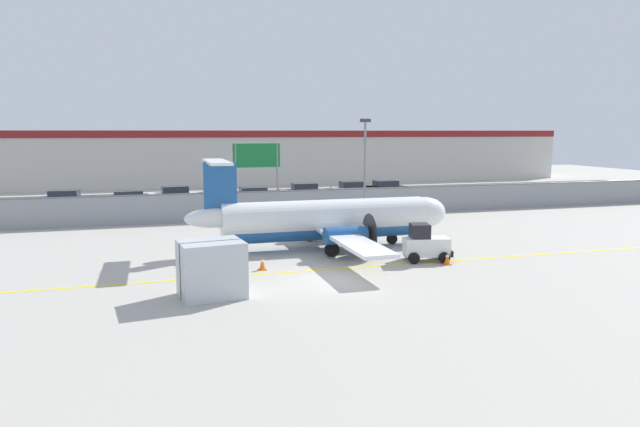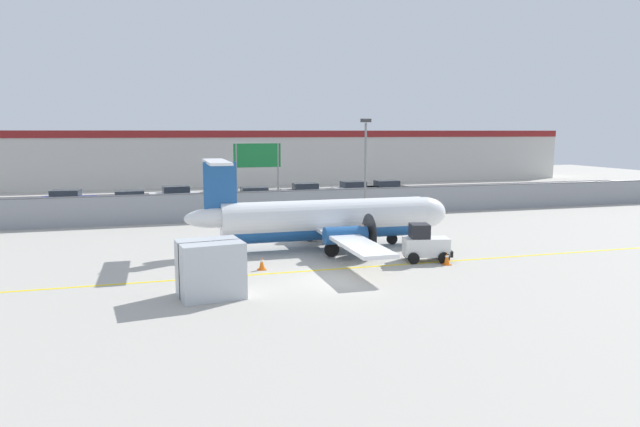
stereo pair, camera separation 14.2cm
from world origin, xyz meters
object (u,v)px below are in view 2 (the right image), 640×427
cargo_container (210,269)px  apron_light_pole (365,162)px  parked_car_1 (128,201)px  parked_car_2 (175,195)px  traffic_cone_near_right (262,263)px  baggage_tug (425,244)px  parked_car_0 (68,200)px  ground_crew_worker (362,239)px  parked_car_5 (354,190)px  parked_car_3 (253,197)px  parked_car_4 (304,192)px  traffic_cone_near_left (447,258)px  highway_sign (257,161)px  commuter_airplane (330,219)px  parked_car_6 (386,189)px

cargo_container → apron_light_pole: (12.20, 15.43, 3.20)m
parked_car_1 → parked_car_2: 4.74m
traffic_cone_near_right → parked_car_2: bearing=97.0°
baggage_tug → parked_car_2: 27.92m
cargo_container → parked_car_0: 29.27m
baggage_tug → ground_crew_worker: (-2.66, 1.76, 0.10)m
parked_car_2 → apron_light_pole: apron_light_pole is taller
parked_car_5 → baggage_tug: bearing=-102.9°
parked_car_3 → parked_car_5: 10.72m
parked_car_0 → parked_car_4: same height
parked_car_0 → parked_car_4: 20.04m
traffic_cone_near_right → parked_car_4: 26.17m
parked_car_1 → parked_car_2: bearing=-147.5°
traffic_cone_near_left → parked_car_4: size_ratio=0.15×
parked_car_4 → apron_light_pole: (1.06, -13.05, 3.41)m
parked_car_1 → parked_car_5: same height
parked_car_0 → highway_sign: highway_sign is taller
parked_car_1 → parked_car_4: 15.49m
commuter_airplane → baggage_tug: (3.61, -4.41, -0.75)m
ground_crew_worker → apron_light_pole: size_ratio=0.23×
ground_crew_worker → parked_car_0: same height
traffic_cone_near_right → cargo_container: bearing=-125.9°
parked_car_3 → parked_car_4: 5.72m
parked_car_5 → parked_car_1: bearing=-172.1°
parked_car_3 → commuter_airplane: bearing=93.2°
parked_car_1 → parked_car_4: (15.28, 2.57, 0.00)m
baggage_tug → parked_car_1: (-14.96, 22.66, 0.04)m
parked_car_1 → baggage_tug: bearing=118.1°
cargo_container → parked_car_6: bearing=48.7°
cargo_container → parked_car_1: size_ratio=0.61×
cargo_container → parked_car_1: 26.24m
parked_car_2 → parked_car_4: same height
traffic_cone_near_left → parked_car_0: 32.77m
commuter_airplane → parked_car_5: (9.03, 21.44, -0.71)m
apron_light_pole → parked_car_5: bearing=73.5°
traffic_cone_near_left → parked_car_0: size_ratio=0.15×
parked_car_5 → parked_car_6: bearing=-1.2°
cargo_container → parked_car_6: size_ratio=0.62×
parked_car_4 → parked_car_1: bearing=11.1°
parked_car_3 → apron_light_pole: bearing=119.8°
baggage_tug → parked_car_6: 27.25m
commuter_airplane → traffic_cone_near_right: (-4.52, -3.95, -1.29)m
commuter_airplane → parked_car_0: 25.86m
traffic_cone_near_right → parked_car_5: 28.79m
parked_car_1 → parked_car_6: size_ratio=1.02×
ground_crew_worker → parked_car_2: size_ratio=0.39×
cargo_container → highway_sign: highway_sign is taller
ground_crew_worker → parked_car_3: size_ratio=0.40×
ground_crew_worker → parked_car_3: bearing=-104.7°
commuter_airplane → parked_car_4: 21.19m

